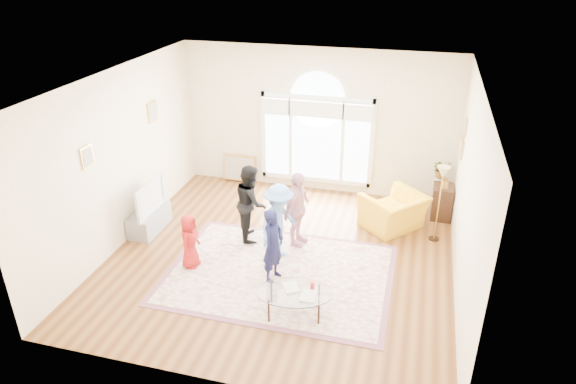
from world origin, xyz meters
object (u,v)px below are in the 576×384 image
(coffee_table, at_px, (295,293))
(armchair, at_px, (393,212))
(area_rug, at_px, (279,274))
(tv_console, at_px, (150,220))
(television, at_px, (147,196))

(coffee_table, bearing_deg, armchair, 57.01)
(area_rug, relative_size, tv_console, 3.60)
(tv_console, bearing_deg, television, -0.00)
(area_rug, relative_size, television, 3.31)
(tv_console, xyz_separation_m, television, (0.01, -0.00, 0.52))
(television, xyz_separation_m, armchair, (4.60, 1.31, -0.38))
(tv_console, relative_size, armchair, 0.91)
(tv_console, height_order, coffee_table, coffee_table)
(area_rug, xyz_separation_m, coffee_table, (0.51, -0.95, 0.39))
(tv_console, xyz_separation_m, armchair, (4.61, 1.31, 0.15))
(area_rug, height_order, tv_console, tv_console)
(area_rug, distance_m, television, 3.06)
(coffee_table, xyz_separation_m, armchair, (1.23, 3.06, -0.04))
(armchair, bearing_deg, television, -32.45)
(area_rug, relative_size, armchair, 3.27)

